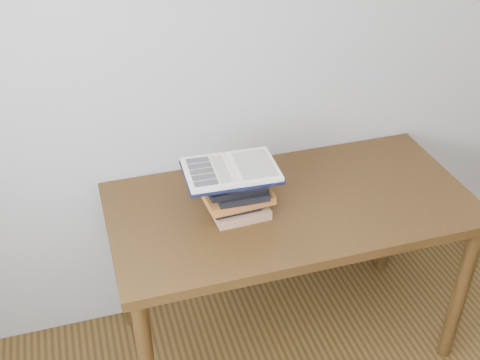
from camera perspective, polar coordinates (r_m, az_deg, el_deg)
name	(u,v)px	position (r m, az deg, el deg)	size (l,w,h in m)	color
desk	(290,221)	(2.45, 4.81, -3.94)	(1.44, 0.72, 0.77)	#4A2C12
book_stack	(236,193)	(2.27, -0.39, -1.24)	(0.28, 0.20, 0.18)	#9C7650
open_book	(231,170)	(2.22, -0.85, 0.93)	(0.36, 0.25, 0.03)	black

